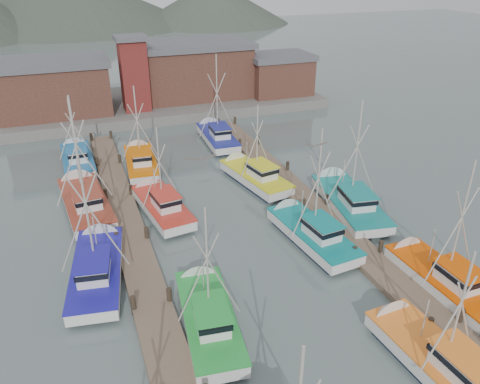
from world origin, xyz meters
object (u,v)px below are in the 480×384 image
object	(u,v)px
boat_4	(207,313)
boat_12	(141,161)
boat_1	(433,357)
lookout_tower	(134,73)
boat_8	(160,204)

from	to	relation	value
boat_4	boat_12	world-z (taller)	boat_12
boat_1	boat_12	xyz separation A→B (m)	(-8.94, 28.74, 0.00)
lookout_tower	boat_1	world-z (taller)	lookout_tower
boat_1	boat_8	world-z (taller)	boat_1
boat_8	boat_12	xyz separation A→B (m)	(0.06, 9.04, 0.00)
boat_4	boat_12	distance (m)	22.10
boat_8	boat_12	distance (m)	9.04
boat_12	lookout_tower	bearing A→B (deg)	86.10
lookout_tower	boat_12	xyz separation A→B (m)	(-2.21, -15.00, -4.87)
boat_1	boat_4	xyz separation A→B (m)	(-9.16, 6.64, 0.00)
lookout_tower	boat_12	bearing A→B (deg)	-98.38
lookout_tower	boat_4	distance (m)	37.50
boat_8	boat_12	size ratio (longest dim) A/B	0.99
lookout_tower	boat_4	size ratio (longest dim) A/B	1.00
lookout_tower	boat_12	size ratio (longest dim) A/B	0.99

